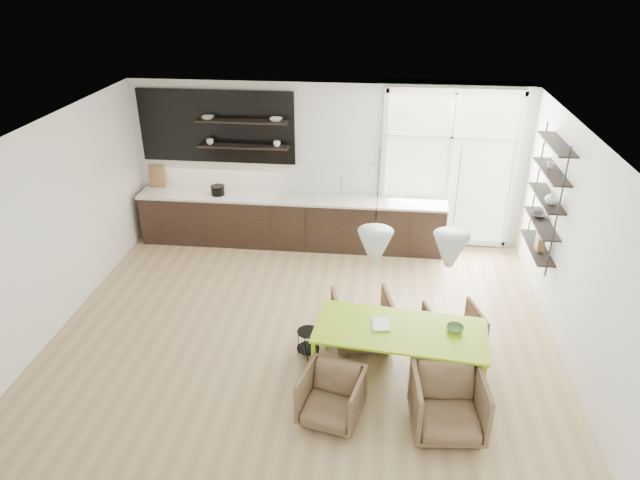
% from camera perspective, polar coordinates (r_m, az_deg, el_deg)
% --- Properties ---
extents(room, '(7.02, 6.01, 2.91)m').
position_cam_1_polar(room, '(8.49, 3.23, 3.27)').
color(room, tan).
rests_on(room, ground).
extents(kitchen_run, '(5.54, 0.69, 2.75)m').
position_cam_1_polar(kitchen_run, '(10.42, -3.37, 2.66)').
color(kitchen_run, black).
rests_on(kitchen_run, ground).
extents(right_shelving, '(0.26, 1.22, 1.90)m').
position_cam_1_polar(right_shelving, '(8.81, 21.68, 3.58)').
color(right_shelving, black).
rests_on(right_shelving, ground).
extents(dining_table, '(2.15, 1.14, 0.76)m').
position_cam_1_polar(dining_table, '(7.09, 8.02, -9.19)').
color(dining_table, '#99D013').
rests_on(dining_table, ground).
extents(armchair_back_left, '(0.93, 0.95, 0.72)m').
position_cam_1_polar(armchair_back_left, '(7.88, 4.24, -7.91)').
color(armchair_back_left, brown).
rests_on(armchair_back_left, ground).
extents(armchair_back_right, '(0.85, 0.86, 0.64)m').
position_cam_1_polar(armchair_back_right, '(7.93, 13.13, -8.75)').
color(armchair_back_right, brown).
rests_on(armchair_back_right, ground).
extents(armchair_front_left, '(0.81, 0.82, 0.63)m').
position_cam_1_polar(armchair_front_left, '(6.74, 1.16, -15.39)').
color(armchair_front_left, brown).
rests_on(armchair_front_left, ground).
extents(armchair_front_right, '(0.84, 0.87, 0.73)m').
position_cam_1_polar(armchair_front_right, '(6.72, 12.67, -15.69)').
color(armchair_front_right, brown).
rests_on(armchair_front_right, ground).
extents(wire_stool, '(0.31, 0.31, 0.39)m').
position_cam_1_polar(wire_stool, '(7.68, -1.21, -9.93)').
color(wire_stool, black).
rests_on(wire_stool, ground).
extents(table_book, '(0.24, 0.30, 0.03)m').
position_cam_1_polar(table_book, '(7.08, 5.22, -8.39)').
color(table_book, white).
rests_on(table_book, dining_table).
extents(table_bowl, '(0.23, 0.23, 0.07)m').
position_cam_1_polar(table_bowl, '(7.14, 13.35, -8.61)').
color(table_bowl, '#517A47').
rests_on(table_bowl, dining_table).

